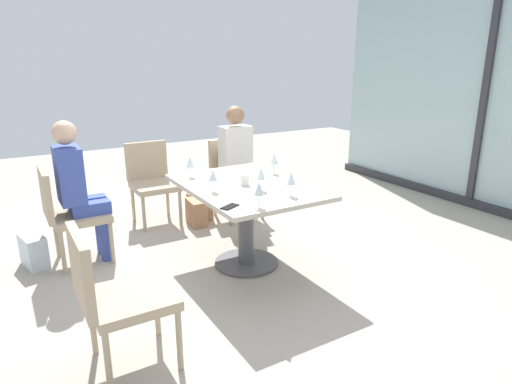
{
  "coord_description": "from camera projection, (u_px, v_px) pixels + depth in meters",
  "views": [
    {
      "loc": [
        3.1,
        -1.74,
        1.74
      ],
      "look_at": [
        0.0,
        0.1,
        0.65
      ],
      "focal_mm": 30.87,
      "sensor_mm": 36.0,
      "label": 1
    }
  ],
  "objects": [
    {
      "name": "chair_front_right",
      "position": [
        113.0,
        291.0,
        2.46
      ],
      "size": [
        0.46,
        0.5,
        0.87
      ],
      "color": "tan",
      "rests_on": "ground_plane"
    },
    {
      "name": "handbag_1",
      "position": [
        34.0,
        251.0,
        3.82
      ],
      "size": [
        0.33,
        0.22,
        0.28
      ],
      "primitive_type": "cube",
      "rotation": [
        0.0,
        0.0,
        0.22
      ],
      "color": "silver",
      "rests_on": "ground_plane"
    },
    {
      "name": "chair_front_left",
      "position": [
        68.0,
        210.0,
        3.78
      ],
      "size": [
        0.46,
        0.5,
        0.87
      ],
      "color": "tan",
      "rests_on": "ground_plane"
    },
    {
      "name": "wine_glass_4",
      "position": [
        259.0,
        189.0,
        3.09
      ],
      "size": [
        0.07,
        0.07,
        0.18
      ],
      "color": "silver",
      "rests_on": "dining_table_main"
    },
    {
      "name": "wine_glass_2",
      "position": [
        190.0,
        162.0,
        3.91
      ],
      "size": [
        0.07,
        0.07,
        0.18
      ],
      "color": "silver",
      "rests_on": "dining_table_main"
    },
    {
      "name": "wine_glass_0",
      "position": [
        261.0,
        174.0,
        3.5
      ],
      "size": [
        0.07,
        0.07,
        0.18
      ],
      "color": "silver",
      "rests_on": "dining_table_main"
    },
    {
      "name": "handbag_0",
      "position": [
        196.0,
        212.0,
        4.8
      ],
      "size": [
        0.31,
        0.18,
        0.28
      ],
      "primitive_type": "cube",
      "rotation": [
        0.0,
        0.0,
        -0.08
      ],
      "color": "#A3704C",
      "rests_on": "ground_plane"
    },
    {
      "name": "handbag_2",
      "position": [
        200.0,
        207.0,
        4.97
      ],
      "size": [
        0.32,
        0.21,
        0.28
      ],
      "primitive_type": "cube",
      "rotation": [
        0.0,
        0.0,
        0.19
      ],
      "color": "#A3704C",
      "rests_on": "ground_plane"
    },
    {
      "name": "wine_glass_3",
      "position": [
        213.0,
        175.0,
        3.47
      ],
      "size": [
        0.07,
        0.07,
        0.18
      ],
      "color": "silver",
      "rests_on": "dining_table_main"
    },
    {
      "name": "wine_glass_1",
      "position": [
        274.0,
        159.0,
        4.02
      ],
      "size": [
        0.07,
        0.07,
        0.18
      ],
      "color": "silver",
      "rests_on": "dining_table_main"
    },
    {
      "name": "ground_plane",
      "position": [
        246.0,
        264.0,
        3.9
      ],
      "size": [
        12.0,
        12.0,
        0.0
      ],
      "primitive_type": "plane",
      "color": "#A89E8E"
    },
    {
      "name": "chair_far_left",
      "position": [
        234.0,
        173.0,
        5.0
      ],
      "size": [
        0.5,
        0.46,
        0.87
      ],
      "color": "tan",
      "rests_on": "ground_plane"
    },
    {
      "name": "person_far_left",
      "position": [
        238.0,
        158.0,
        4.85
      ],
      "size": [
        0.39,
        0.34,
        1.26
      ],
      "color": "silver",
      "rests_on": "ground_plane"
    },
    {
      "name": "coffee_cup",
      "position": [
        245.0,
        180.0,
        3.67
      ],
      "size": [
        0.08,
        0.08,
        0.09
      ],
      "primitive_type": "cylinder",
      "color": "white",
      "rests_on": "dining_table_main"
    },
    {
      "name": "person_front_left",
      "position": [
        78.0,
        185.0,
        3.78
      ],
      "size": [
        0.34,
        0.39,
        1.26
      ],
      "color": "#384C9E",
      "rests_on": "ground_plane"
    },
    {
      "name": "cell_phone_on_table",
      "position": [
        230.0,
        207.0,
        3.13
      ],
      "size": [
        0.13,
        0.16,
        0.01
      ],
      "primitive_type": "cube",
      "rotation": [
        0.0,
        0.0,
        0.45
      ],
      "color": "black",
      "rests_on": "dining_table_main"
    },
    {
      "name": "dining_table_main",
      "position": [
        246.0,
        204.0,
        3.74
      ],
      "size": [
        1.34,
        0.94,
        0.73
      ],
      "color": "#BCB29E",
      "rests_on": "ground_plane"
    },
    {
      "name": "window_wall_backdrop",
      "position": [
        485.0,
        107.0,
        5.11
      ],
      "size": [
        4.44,
        0.1,
        2.7
      ],
      "color": "#9BB7BC",
      "rests_on": "ground_plane"
    },
    {
      "name": "chair_side_end",
      "position": [
        152.0,
        178.0,
        4.82
      ],
      "size": [
        0.5,
        0.46,
        0.87
      ],
      "color": "tan",
      "rests_on": "ground_plane"
    },
    {
      "name": "wine_glass_5",
      "position": [
        291.0,
        179.0,
        3.36
      ],
      "size": [
        0.07,
        0.07,
        0.18
      ],
      "color": "silver",
      "rests_on": "dining_table_main"
    }
  ]
}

